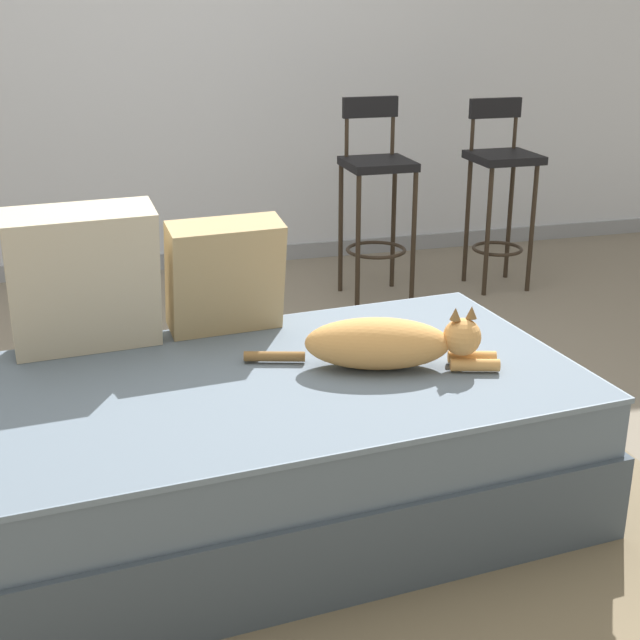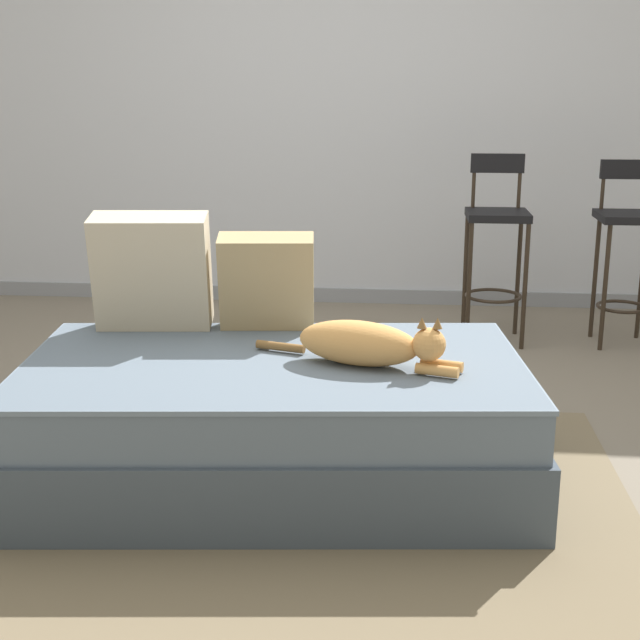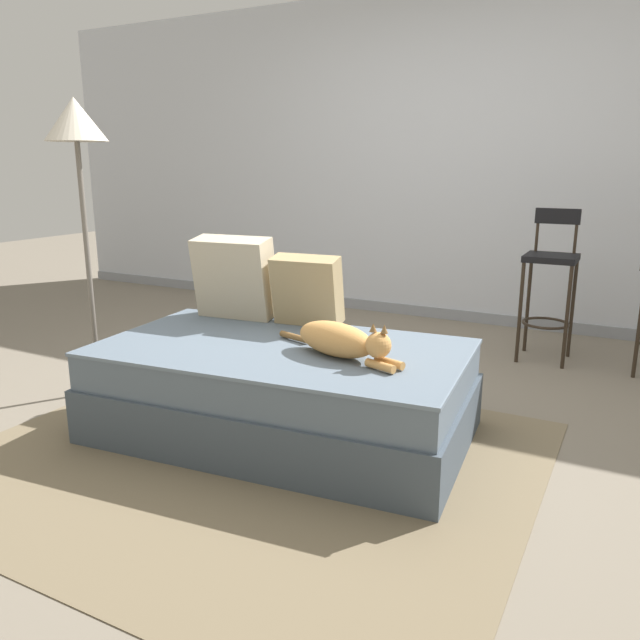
{
  "view_description": "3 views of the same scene",
  "coord_description": "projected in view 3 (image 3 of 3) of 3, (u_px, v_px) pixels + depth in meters",
  "views": [
    {
      "loc": [
        -0.52,
        -2.66,
        1.47
      ],
      "look_at": [
        0.15,
        -0.3,
        0.56
      ],
      "focal_mm": 50.0,
      "sensor_mm": 36.0,
      "label": 1
    },
    {
      "loc": [
        0.42,
        -3.27,
        1.37
      ],
      "look_at": [
        0.15,
        -0.3,
        0.56
      ],
      "focal_mm": 50.0,
      "sensor_mm": 36.0,
      "label": 2
    },
    {
      "loc": [
        1.47,
        -2.8,
        1.27
      ],
      "look_at": [
        0.15,
        -0.3,
        0.56
      ],
      "focal_mm": 35.0,
      "sensor_mm": 36.0,
      "label": 3
    }
  ],
  "objects": [
    {
      "name": "couch",
      "position": [
        282.0,
        389.0,
        2.97
      ],
      "size": [
        1.81,
        1.14,
        0.44
      ],
      "color": "#44505B",
      "rests_on": "ground"
    },
    {
      "name": "ground_plane",
      "position": [
        321.0,
        405.0,
        3.37
      ],
      "size": [
        16.0,
        16.0,
        0.0
      ],
      "primitive_type": "plane",
      "color": "slate",
      "rests_on": "ground"
    },
    {
      "name": "wall_baseboard_trim",
      "position": [
        442.0,
        313.0,
        5.24
      ],
      "size": [
        8.0,
        0.02,
        0.09
      ],
      "primitive_type": "cube",
      "color": "gray",
      "rests_on": "ground"
    },
    {
      "name": "wall_back_panel",
      "position": [
        452.0,
        160.0,
        4.98
      ],
      "size": [
        8.0,
        0.1,
        2.6
      ],
      "primitive_type": "cube",
      "color": "silver",
      "rests_on": "ground"
    },
    {
      "name": "throw_pillow_middle",
      "position": [
        307.0,
        290.0,
        3.25
      ],
      "size": [
        0.37,
        0.22,
        0.37
      ],
      "color": "tan",
      "rests_on": "couch"
    },
    {
      "name": "area_rug",
      "position": [
        248.0,
        457.0,
        2.77
      ],
      "size": [
        2.43,
        2.09,
        0.01
      ],
      "primitive_type": "cube",
      "color": "#75664C",
      "rests_on": "ground"
    },
    {
      "name": "throw_pillow_corner",
      "position": [
        234.0,
        277.0,
        3.4
      ],
      "size": [
        0.45,
        0.26,
        0.45
      ],
      "color": "beige",
      "rests_on": "couch"
    },
    {
      "name": "cat",
      "position": [
        341.0,
        340.0,
        2.74
      ],
      "size": [
        0.72,
        0.3,
        0.19
      ],
      "color": "tan",
      "rests_on": "couch"
    },
    {
      "name": "bar_stool_near_window",
      "position": [
        550.0,
        276.0,
        4.05
      ],
      "size": [
        0.32,
        0.32,
        0.99
      ],
      "color": "#2D2319",
      "rests_on": "ground"
    },
    {
      "name": "floor_lamp",
      "position": [
        78.0,
        148.0,
        3.24
      ],
      "size": [
        0.32,
        0.32,
        1.6
      ],
      "color": "slate",
      "rests_on": "ground"
    }
  ]
}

